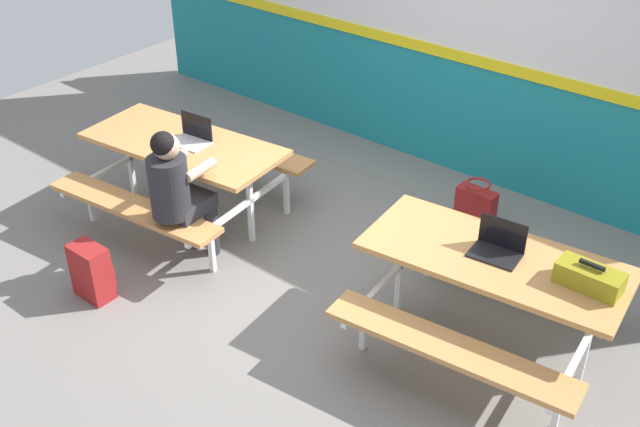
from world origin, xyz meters
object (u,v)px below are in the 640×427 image
object	(u,v)px
picnic_table_left	(185,159)
student_nearer	(177,188)
toolbox_grey	(589,278)
tote_bag_bright	(475,207)
laptop_dark	(498,247)
laptop_silver	(192,137)
backpack_dark	(92,272)
picnic_table_right	(492,277)

from	to	relation	value
picnic_table_left	student_nearer	bearing A→B (deg)	-46.31
toolbox_grey	tote_bag_bright	bearing A→B (deg)	138.95
laptop_dark	toolbox_grey	world-z (taller)	laptop_dark
student_nearer	toolbox_grey	bearing A→B (deg)	14.27
student_nearer	tote_bag_bright	bearing A→B (deg)	52.01
toolbox_grey	tote_bag_bright	distance (m)	1.94
picnic_table_left	toolbox_grey	world-z (taller)	toolbox_grey
laptop_silver	picnic_table_left	bearing A→B (deg)	-145.64
student_nearer	tote_bag_bright	distance (m)	2.52
picnic_table_left	laptop_dark	distance (m)	2.80
laptop_silver	toolbox_grey	world-z (taller)	laptop_silver
laptop_dark	backpack_dark	xyz separation A→B (m)	(-2.53, -1.41, -0.57)
student_nearer	tote_bag_bright	size ratio (longest dim) A/B	2.81
student_nearer	backpack_dark	size ratio (longest dim) A/B	2.74
picnic_table_right	tote_bag_bright	xyz separation A→B (m)	(-0.79, 1.27, -0.38)
laptop_silver	tote_bag_bright	size ratio (longest dim) A/B	0.80
picnic_table_right	laptop_silver	xyz separation A→B (m)	(-2.73, -0.12, 0.21)
picnic_table_left	tote_bag_bright	distance (m)	2.49
laptop_silver	tote_bag_bright	distance (m)	2.46
picnic_table_left	laptop_silver	xyz separation A→B (m)	(0.07, 0.04, 0.21)
toolbox_grey	tote_bag_bright	world-z (taller)	toolbox_grey
tote_bag_bright	student_nearer	bearing A→B (deg)	-127.99
picnic_table_left	tote_bag_bright	world-z (taller)	picnic_table_left
student_nearer	toolbox_grey	distance (m)	3.00
toolbox_grey	backpack_dark	bearing A→B (deg)	-155.28
backpack_dark	laptop_dark	bearing A→B (deg)	29.20
laptop_silver	toolbox_grey	size ratio (longest dim) A/B	0.85
picnic_table_left	picnic_table_right	xyz separation A→B (m)	(2.79, 0.17, 0.00)
laptop_dark	toolbox_grey	xyz separation A→B (m)	(0.60, 0.03, 0.02)
toolbox_grey	backpack_dark	size ratio (longest dim) A/B	0.91
picnic_table_right	student_nearer	size ratio (longest dim) A/B	1.48
student_nearer	toolbox_grey	xyz separation A→B (m)	(2.90, 0.74, 0.10)
laptop_silver	toolbox_grey	bearing A→B (deg)	3.21
picnic_table_right	student_nearer	xyz separation A→B (m)	(-2.31, -0.67, 0.13)
picnic_table_right	laptop_silver	size ratio (longest dim) A/B	5.21
student_nearer	picnic_table_left	bearing A→B (deg)	133.69
toolbox_grey	picnic_table_right	bearing A→B (deg)	-173.79
picnic_table_left	laptop_silver	distance (m)	0.23
picnic_table_right	backpack_dark	xyz separation A→B (m)	(-2.53, -1.37, -0.36)
picnic_table_right	laptop_dark	bearing A→B (deg)	102.53
picnic_table_left	laptop_silver	size ratio (longest dim) A/B	5.21
picnic_table_left	backpack_dark	distance (m)	1.29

